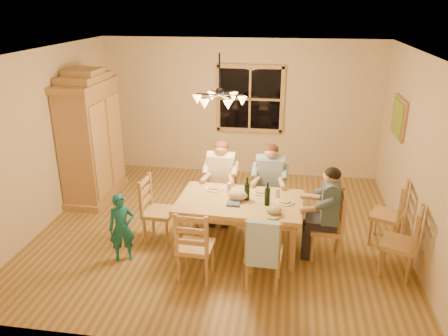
% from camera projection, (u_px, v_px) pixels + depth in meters
% --- Properties ---
extents(floor, '(5.50, 5.50, 0.00)m').
position_uv_depth(floor, '(220.00, 229.00, 6.84)').
color(floor, brown).
rests_on(floor, ground).
extents(ceiling, '(5.50, 5.00, 0.02)m').
position_uv_depth(ceiling, '(219.00, 53.00, 5.87)').
color(ceiling, white).
rests_on(ceiling, wall_back).
extents(wall_back, '(5.50, 0.02, 2.70)m').
position_uv_depth(wall_back, '(240.00, 108.00, 8.66)').
color(wall_back, beige).
rests_on(wall_back, floor).
extents(wall_left, '(0.02, 5.00, 2.70)m').
position_uv_depth(wall_left, '(44.00, 139.00, 6.74)').
color(wall_left, beige).
rests_on(wall_left, floor).
extents(wall_right, '(0.02, 5.00, 2.70)m').
position_uv_depth(wall_right, '(418.00, 157.00, 5.97)').
color(wall_right, beige).
rests_on(wall_right, floor).
extents(window, '(1.30, 0.06, 1.30)m').
position_uv_depth(window, '(250.00, 99.00, 8.53)').
color(window, black).
rests_on(window, wall_back).
extents(painting, '(0.06, 0.78, 0.64)m').
position_uv_depth(painting, '(399.00, 118.00, 6.99)').
color(painting, '#A47E47').
rests_on(painting, wall_right).
extents(chandelier, '(0.77, 0.68, 0.71)m').
position_uv_depth(chandelier, '(220.00, 98.00, 6.09)').
color(chandelier, black).
rests_on(chandelier, ceiling).
extents(armoire, '(0.66, 1.40, 2.30)m').
position_uv_depth(armoire, '(92.00, 141.00, 7.63)').
color(armoire, '#A47E47').
rests_on(armoire, floor).
extents(dining_table, '(1.77, 1.13, 0.76)m').
position_uv_depth(dining_table, '(240.00, 207.00, 6.11)').
color(dining_table, tan).
rests_on(dining_table, floor).
extents(chair_far_left, '(0.46, 0.44, 0.99)m').
position_uv_depth(chair_far_left, '(221.00, 202.00, 7.06)').
color(chair_far_left, tan).
rests_on(chair_far_left, floor).
extents(chair_far_right, '(0.46, 0.44, 0.99)m').
position_uv_depth(chair_far_right, '(269.00, 206.00, 6.92)').
color(chair_far_right, tan).
rests_on(chair_far_right, floor).
extents(chair_near_left, '(0.46, 0.44, 0.99)m').
position_uv_depth(chair_near_left, '(196.00, 257.00, 5.56)').
color(chair_near_left, tan).
rests_on(chair_near_left, floor).
extents(chair_near_right, '(0.46, 0.44, 0.99)m').
position_uv_depth(chair_near_right, '(263.00, 264.00, 5.41)').
color(chair_near_right, tan).
rests_on(chair_near_right, floor).
extents(chair_end_left, '(0.44, 0.46, 0.99)m').
position_uv_depth(chair_end_left, '(159.00, 221.00, 6.45)').
color(chair_end_left, tan).
rests_on(chair_end_left, floor).
extents(chair_end_right, '(0.44, 0.46, 0.99)m').
position_uv_depth(chair_end_right, '(325.00, 237.00, 6.02)').
color(chair_end_right, tan).
rests_on(chair_end_right, floor).
extents(adult_woman, '(0.41, 0.44, 0.87)m').
position_uv_depth(adult_woman, '(221.00, 171.00, 6.87)').
color(adult_woman, beige).
rests_on(adult_woman, floor).
extents(adult_plaid_man, '(0.41, 0.44, 0.87)m').
position_uv_depth(adult_plaid_man, '(270.00, 175.00, 6.73)').
color(adult_plaid_man, '#325C8A').
rests_on(adult_plaid_man, floor).
extents(adult_slate_man, '(0.44, 0.41, 0.87)m').
position_uv_depth(adult_slate_man, '(329.00, 202.00, 5.82)').
color(adult_slate_man, '#475D72').
rests_on(adult_slate_man, floor).
extents(towel, '(0.38, 0.12, 0.58)m').
position_uv_depth(towel, '(263.00, 244.00, 5.09)').
color(towel, '#ACCCE9').
rests_on(towel, chair_near_right).
extents(wine_bottle_a, '(0.08, 0.08, 0.33)m').
position_uv_depth(wine_bottle_a, '(247.00, 189.00, 6.03)').
color(wine_bottle_a, black).
rests_on(wine_bottle_a, dining_table).
extents(wine_bottle_b, '(0.08, 0.08, 0.33)m').
position_uv_depth(wine_bottle_b, '(267.00, 194.00, 5.87)').
color(wine_bottle_b, black).
rests_on(wine_bottle_b, dining_table).
extents(plate_woman, '(0.26, 0.26, 0.02)m').
position_uv_depth(plate_woman, '(214.00, 188.00, 6.42)').
color(plate_woman, white).
rests_on(plate_woman, dining_table).
extents(plate_plaid, '(0.26, 0.26, 0.02)m').
position_uv_depth(plate_plaid, '(260.00, 192.00, 6.30)').
color(plate_plaid, white).
rests_on(plate_plaid, dining_table).
extents(plate_slate, '(0.26, 0.26, 0.02)m').
position_uv_depth(plate_slate, '(284.00, 202.00, 5.99)').
color(plate_slate, white).
rests_on(plate_slate, dining_table).
extents(wine_glass_a, '(0.06, 0.06, 0.14)m').
position_uv_depth(wine_glass_a, '(229.00, 188.00, 6.30)').
color(wine_glass_a, silver).
rests_on(wine_glass_a, dining_table).
extents(wine_glass_b, '(0.06, 0.06, 0.14)m').
position_uv_depth(wine_glass_b, '(277.00, 193.00, 6.12)').
color(wine_glass_b, silver).
rests_on(wine_glass_b, dining_table).
extents(cap, '(0.20, 0.20, 0.11)m').
position_uv_depth(cap, '(274.00, 210.00, 5.66)').
color(cap, tan).
rests_on(cap, dining_table).
extents(napkin, '(0.19, 0.15, 0.03)m').
position_uv_depth(napkin, '(233.00, 204.00, 5.92)').
color(napkin, slate).
rests_on(napkin, dining_table).
extents(cloth_bundle, '(0.28, 0.22, 0.15)m').
position_uv_depth(cloth_bundle, '(238.00, 195.00, 6.05)').
color(cloth_bundle, '#CAB792').
rests_on(cloth_bundle, dining_table).
extents(child, '(0.42, 0.36, 0.97)m').
position_uv_depth(child, '(122.00, 228.00, 5.89)').
color(child, '#196A71').
rests_on(child, floor).
extents(chair_spare_front, '(0.55, 0.56, 0.99)m').
position_uv_depth(chair_spare_front, '(397.00, 254.00, 5.62)').
color(chair_spare_front, tan).
rests_on(chair_spare_front, floor).
extents(chair_spare_back, '(0.55, 0.57, 0.99)m').
position_uv_depth(chair_spare_back, '(385.00, 224.00, 6.36)').
color(chair_spare_back, tan).
rests_on(chair_spare_back, floor).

